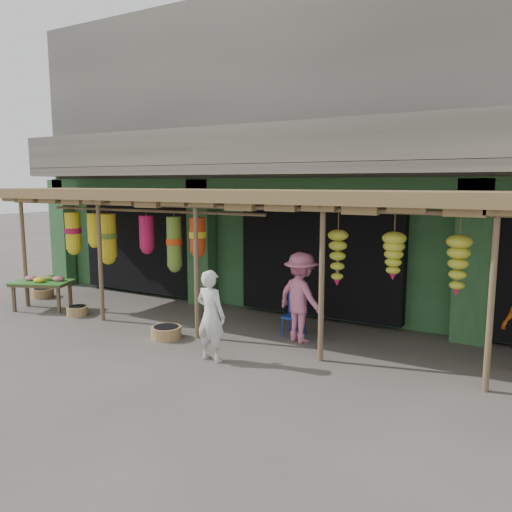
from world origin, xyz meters
The scene contains 10 objects.
ground centered at (0.00, 0.00, 0.00)m, with size 80.00×80.00×0.00m, color #514C47.
building centered at (0.00, 4.87, 3.37)m, with size 16.40×6.80×7.00m.
awning centered at (-0.18, 0.79, 2.57)m, with size 14.00×2.70×2.79m.
flower_table centered at (-5.89, -0.21, 0.63)m, with size 1.49×1.20×0.78m.
blue_chair centered at (0.03, 0.90, 0.44)m, with size 0.39×0.40×0.79m.
basket_left centered at (-6.99, 0.60, 0.11)m, with size 0.54×0.54×0.22m, color olive.
basket_mid centered at (-2.00, -0.52, 0.11)m, with size 0.58×0.58×0.22m, color olive.
basket_right centered at (-4.77, -0.21, 0.10)m, with size 0.45×0.45×0.21m, color olive.
person_front centered at (-0.58, -1.07, 0.76)m, with size 0.56×0.36×1.52m, color silver.
person_shopper centered at (0.29, 0.58, 0.83)m, with size 1.08×0.62×1.67m, color #D36F93.
Camera 1 is at (3.97, -7.62, 2.92)m, focal length 35.00 mm.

